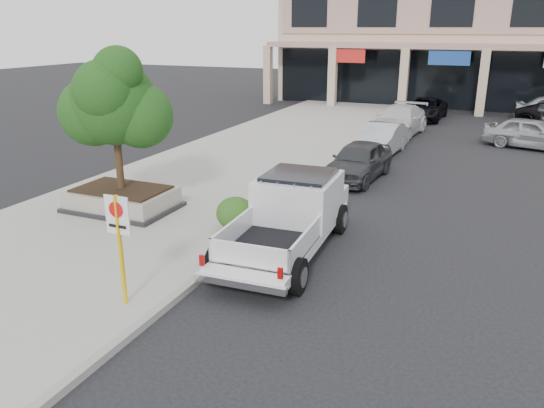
% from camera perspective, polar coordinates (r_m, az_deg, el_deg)
% --- Properties ---
extents(ground, '(120.00, 120.00, 0.00)m').
position_cam_1_polar(ground, '(12.17, 0.14, -8.31)').
color(ground, black).
rests_on(ground, ground).
extents(sidewalk, '(8.00, 52.00, 0.15)m').
position_cam_1_polar(sidewalk, '(19.50, -7.81, 2.20)').
color(sidewalk, gray).
rests_on(sidewalk, ground).
extents(curb, '(0.20, 52.00, 0.15)m').
position_cam_1_polar(curb, '(17.86, 3.14, 0.81)').
color(curb, gray).
rests_on(curb, ground).
extents(planter, '(3.20, 2.20, 0.68)m').
position_cam_1_polar(planter, '(16.92, -15.78, 0.54)').
color(planter, black).
rests_on(planter, sidewalk).
extents(planter_tree, '(2.90, 2.55, 4.00)m').
position_cam_1_polar(planter_tree, '(16.33, -15.97, 10.49)').
color(planter_tree, black).
rests_on(planter_tree, planter).
extents(no_parking_sign, '(0.55, 0.09, 2.30)m').
position_cam_1_polar(no_parking_sign, '(10.77, -16.11, -3.25)').
color(no_parking_sign, '#E6B20C').
rests_on(no_parking_sign, sidewalk).
extents(hedge, '(1.10, 0.99, 0.93)m').
position_cam_1_polar(hedge, '(14.61, -3.93, -1.03)').
color(hedge, '#1A4D16').
rests_on(hedge, sidewalk).
extents(pickup_truck, '(2.46, 5.99, 1.86)m').
position_cam_1_polar(pickup_truck, '(13.27, 1.45, -1.61)').
color(pickup_truck, silver).
rests_on(pickup_truck, ground).
extents(curb_car_a, '(2.05, 4.32, 1.43)m').
position_cam_1_polar(curb_car_a, '(20.26, 9.26, 4.61)').
color(curb_car_a, '#2F3134').
rests_on(curb_car_a, ground).
extents(curb_car_b, '(1.78, 4.33, 1.40)m').
position_cam_1_polar(curb_car_b, '(24.42, 11.60, 6.80)').
color(curb_car_b, '#AEB1B6').
rests_on(curb_car_b, ground).
extents(curb_car_c, '(2.63, 5.48, 1.54)m').
position_cam_1_polar(curb_car_c, '(29.21, 13.44, 8.70)').
color(curb_car_c, silver).
rests_on(curb_car_c, ground).
extents(curb_car_d, '(2.43, 4.90, 1.33)m').
position_cam_1_polar(curb_car_d, '(34.78, 16.10, 9.81)').
color(curb_car_d, black).
rests_on(curb_car_d, ground).
extents(lot_car_a, '(4.55, 2.77, 1.45)m').
position_cam_1_polar(lot_car_a, '(28.06, 26.16, 6.83)').
color(lot_car_a, '#9EA2A6').
rests_on(lot_car_a, ground).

